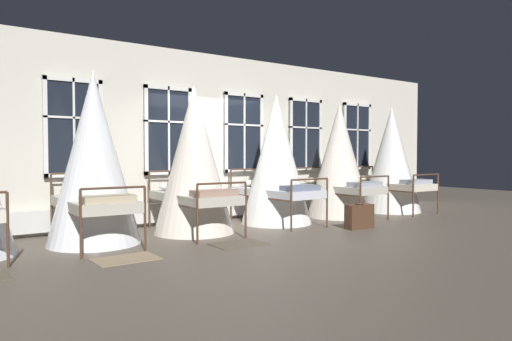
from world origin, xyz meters
TOP-DOWN VIEW (x-y plane):
  - ground at (0.00, 0.00)m, footprint 25.77×25.77m
  - back_wall_with_windows at (0.00, 1.12)m, footprint 13.88×0.10m
  - window_bank at (-0.00, 1.00)m, footprint 9.71×0.10m
  - cot_second at (-2.62, -0.14)m, footprint 1.38×1.99m
  - cot_third at (-0.92, -0.12)m, footprint 1.38×1.99m
  - cot_fourth at (0.92, -0.06)m, footprint 1.38×1.98m
  - cot_fifth at (2.64, -0.07)m, footprint 1.38×1.99m
  - cot_sixth at (4.32, -0.11)m, footprint 1.38×1.99m
  - rug_second at (-2.62, -1.45)m, footprint 0.81×0.57m
  - rug_third at (-0.87, -1.45)m, footprint 0.82×0.60m
  - suitcase_dark at (1.74, -1.47)m, footprint 0.57×0.24m

SIDE VIEW (x-z plane):
  - ground at x=0.00m, z-range 0.00..0.00m
  - rug_second at x=-2.62m, z-range 0.00..0.01m
  - rug_third at x=-0.87m, z-range 0.00..0.01m
  - suitcase_dark at x=1.74m, z-range -0.01..0.46m
  - window_bank at x=0.00m, z-range -0.27..2.31m
  - cot_fifth at x=2.64m, z-range -0.04..2.44m
  - cot_sixth at x=4.32m, z-range -0.04..2.45m
  - cot_fourth at x=0.92m, z-range -0.04..2.46m
  - cot_third at x=-0.92m, z-range -0.04..2.50m
  - cot_second at x=-2.62m, z-range -0.04..2.57m
  - back_wall_with_windows at x=0.00m, z-range 0.00..3.39m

